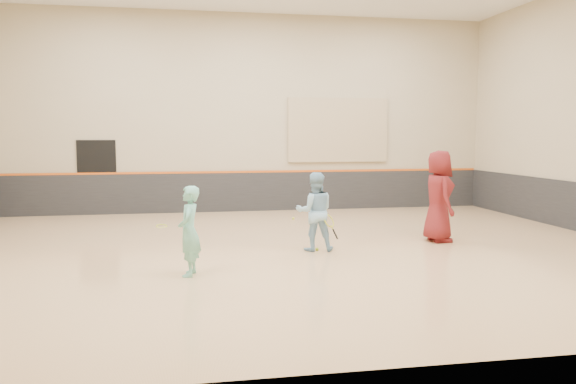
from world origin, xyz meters
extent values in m
cube|color=tan|center=(0.00, 0.00, -0.10)|extent=(15.00, 12.00, 0.20)
cube|color=tan|center=(0.00, 6.01, 3.00)|extent=(15.00, 0.02, 6.00)
cube|color=tan|center=(0.00, -6.01, 3.00)|extent=(15.00, 0.02, 6.00)
cube|color=#232326|center=(0.00, 5.97, 0.60)|extent=(14.90, 0.04, 1.20)
cube|color=#D85914|center=(0.00, 5.96, 1.22)|extent=(14.90, 0.03, 0.06)
cube|color=tan|center=(2.80, 5.95, 2.50)|extent=(3.20, 0.08, 2.00)
cube|color=black|center=(-4.50, 5.98, 1.10)|extent=(1.10, 0.05, 2.20)
imported|color=#77CEB9|center=(-1.88, -1.81, 0.76)|extent=(0.45, 0.60, 1.51)
imported|color=#93C4E4|center=(0.64, -0.18, 0.80)|extent=(0.84, 0.68, 1.60)
imported|color=maroon|center=(3.55, 0.31, 1.01)|extent=(0.69, 1.02, 2.01)
sphere|color=#C1E134|center=(0.68, -0.24, 0.03)|extent=(0.07, 0.07, 0.07)
sphere|color=gold|center=(3.68, 0.16, 1.25)|extent=(0.07, 0.07, 0.07)
sphere|color=yellow|center=(1.00, 3.99, 0.03)|extent=(0.07, 0.07, 0.07)
camera|label=1|loc=(-1.90, -11.18, 2.36)|focal=35.00mm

